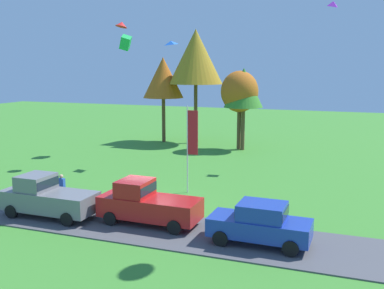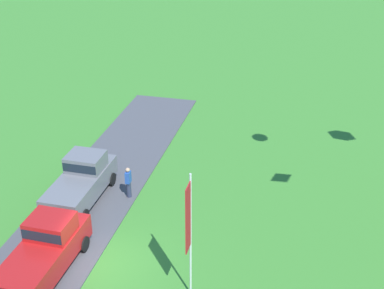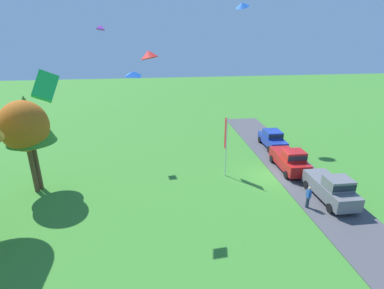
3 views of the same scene
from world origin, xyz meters
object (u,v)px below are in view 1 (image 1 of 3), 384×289
(car_pickup_by_flagpole, at_px, (46,196))
(tree_lone_near, at_px, (196,57))
(car_pickup_mid_row, at_px, (146,203))
(kite_delta_mid_center, at_px, (122,24))
(tree_far_right, at_px, (163,78))
(kite_box_high_left, at_px, (126,43))
(car_sedan_near_entrance, at_px, (260,222))
(kite_diamond_low_drifter, at_px, (171,43))
(kite_diamond_over_trees, at_px, (333,4))
(person_beside_suv, at_px, (62,189))
(tree_right_of_center, at_px, (244,88))
(tree_center_back, at_px, (240,92))
(flag_banner, at_px, (191,138))

(car_pickup_by_flagpole, xyz_separation_m, tree_lone_near, (-0.54, 24.24, 7.52))
(car_pickup_mid_row, xyz_separation_m, kite_delta_mid_center, (-7.78, 12.08, 9.76))
(car_pickup_by_flagpole, xyz_separation_m, tree_far_right, (-3.88, 23.77, 5.45))
(tree_far_right, bearing_deg, kite_box_high_left, -95.91)
(car_sedan_near_entrance, xyz_separation_m, kite_diamond_low_drifter, (-9.96, 13.75, 8.43))
(tree_lone_near, height_order, kite_diamond_over_trees, kite_diamond_over_trees)
(person_beside_suv, bearing_deg, car_pickup_by_flagpole, -73.31)
(kite_diamond_over_trees, bearing_deg, tree_right_of_center, 148.00)
(kite_diamond_over_trees, height_order, kite_box_high_left, kite_diamond_over_trees)
(tree_far_right, relative_size, kite_delta_mid_center, 9.45)
(tree_far_right, bearing_deg, car_pickup_mid_row, -68.21)
(car_pickup_by_flagpole, xyz_separation_m, car_sedan_near_entrance, (11.12, 0.14, -0.07))
(person_beside_suv, xyz_separation_m, tree_lone_near, (0.11, 22.08, 7.75))
(kite_delta_mid_center, xyz_separation_m, kite_box_high_left, (-2.08, 4.37, -1.12))
(person_beside_suv, height_order, tree_far_right, tree_far_right)
(tree_center_back, xyz_separation_m, kite_diamond_low_drifter, (-3.32, -8.35, 4.09))
(tree_far_right, bearing_deg, flag_banner, -61.26)
(tree_lone_near, relative_size, kite_box_high_left, 10.21)
(car_sedan_near_entrance, bearing_deg, flag_banner, 130.51)
(tree_right_of_center, bearing_deg, car_sedan_near_entrance, -74.18)
(car_pickup_mid_row, bearing_deg, kite_diamond_low_drifter, 107.57)
(tree_far_right, relative_size, kite_diamond_low_drifter, 8.83)
(car_pickup_by_flagpole, distance_m, kite_diamond_low_drifter, 16.25)
(car_pickup_mid_row, relative_size, tree_right_of_center, 0.66)
(tree_center_back, relative_size, kite_delta_mid_center, 8.00)
(tree_far_right, bearing_deg, kite_delta_mid_center, -82.65)
(car_pickup_by_flagpole, distance_m, kite_diamond_over_trees, 24.09)
(car_pickup_mid_row, distance_m, tree_far_right, 25.32)
(tree_right_of_center, bearing_deg, kite_diamond_low_drifter, -114.60)
(kite_diamond_over_trees, bearing_deg, person_beside_suv, -131.56)
(tree_lone_near, bearing_deg, tree_center_back, -21.75)
(tree_right_of_center, bearing_deg, tree_far_right, 169.00)
(tree_far_right, bearing_deg, kite_diamond_over_trees, -21.63)
(car_sedan_near_entrance, bearing_deg, kite_diamond_over_trees, 84.76)
(person_beside_suv, distance_m, kite_delta_mid_center, 14.77)
(car_pickup_by_flagpole, distance_m, car_pickup_mid_row, 5.37)
(car_sedan_near_entrance, xyz_separation_m, tree_right_of_center, (-6.21, 21.93, 4.70))
(tree_right_of_center, xyz_separation_m, kite_delta_mid_center, (-7.38, -9.17, 5.13))
(car_pickup_mid_row, relative_size, tree_center_back, 0.69)
(car_pickup_by_flagpole, xyz_separation_m, kite_delta_mid_center, (-2.47, 12.89, 9.76))
(tree_center_back, height_order, kite_delta_mid_center, kite_delta_mid_center)
(tree_center_back, bearing_deg, kite_delta_mid_center, -126.66)
(car_sedan_near_entrance, distance_m, kite_diamond_low_drifter, 18.95)
(kite_diamond_low_drifter, relative_size, kite_delta_mid_center, 1.07)
(kite_box_high_left, bearing_deg, flag_banner, -46.37)
(person_beside_suv, distance_m, tree_lone_near, 23.40)
(tree_right_of_center, xyz_separation_m, kite_diamond_over_trees, (7.78, -4.86, 6.48))
(car_pickup_mid_row, bearing_deg, kite_delta_mid_center, 122.77)
(car_pickup_by_flagpole, height_order, tree_center_back, tree_center_back)
(car_sedan_near_entrance, distance_m, person_beside_suv, 11.94)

